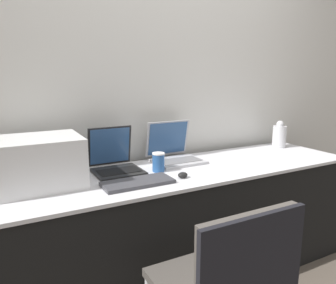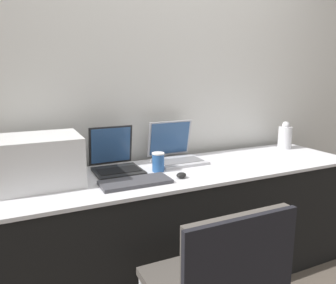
# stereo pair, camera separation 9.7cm
# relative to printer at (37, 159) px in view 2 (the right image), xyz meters

# --- Properties ---
(wall_back) EXTENTS (8.00, 0.05, 2.60)m
(wall_back) POSITION_rel_printer_xyz_m (0.89, 0.34, 0.40)
(wall_back) COLOR silver
(wall_back) RESTS_ON ground_plane
(table) EXTENTS (2.35, 0.65, 0.75)m
(table) POSITION_rel_printer_xyz_m (0.89, -0.08, -0.52)
(table) COLOR black
(table) RESTS_ON ground_plane
(printer) EXTENTS (0.46, 0.37, 0.27)m
(printer) POSITION_rel_printer_xyz_m (0.00, 0.00, 0.00)
(printer) COLOR silver
(printer) RESTS_ON table
(laptop_left) EXTENTS (0.28, 0.30, 0.27)m
(laptop_left) POSITION_rel_printer_xyz_m (0.46, 0.08, -0.09)
(laptop_left) COLOR black
(laptop_left) RESTS_ON table
(laptop_right) EXTENTS (0.33, 0.32, 0.27)m
(laptop_right) POSITION_rel_printer_xyz_m (0.90, 0.12, -0.09)
(laptop_right) COLOR #B7B7BC
(laptop_right) RESTS_ON table
(external_keyboard) EXTENTS (0.39, 0.17, 0.02)m
(external_keyboard) POSITION_rel_printer_xyz_m (0.48, -0.22, -0.14)
(external_keyboard) COLOR #3D3D42
(external_keyboard) RESTS_ON table
(coffee_cup) EXTENTS (0.08, 0.08, 0.12)m
(coffee_cup) POSITION_rel_printer_xyz_m (0.69, -0.05, -0.09)
(coffee_cup) COLOR #285699
(coffee_cup) RESTS_ON table
(mouse) EXTENTS (0.06, 0.05, 0.03)m
(mouse) POSITION_rel_printer_xyz_m (0.76, -0.24, -0.13)
(mouse) COLOR black
(mouse) RESTS_ON table
(metal_pitcher) EXTENTS (0.11, 0.11, 0.22)m
(metal_pitcher) POSITION_rel_printer_xyz_m (1.88, 0.09, -0.05)
(metal_pitcher) COLOR silver
(metal_pitcher) RESTS_ON table
(chair) EXTENTS (0.48, 0.50, 0.86)m
(chair) POSITION_rel_printer_xyz_m (0.60, -0.89, -0.37)
(chair) COLOR #4C4742
(chair) RESTS_ON ground_plane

